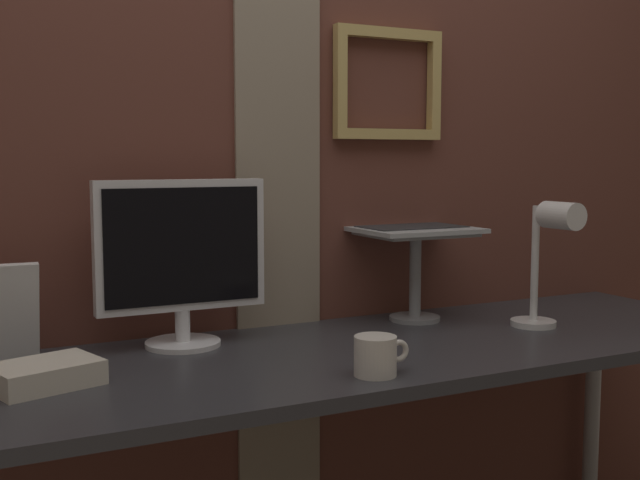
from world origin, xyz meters
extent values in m
cube|color=brown|center=(0.00, 0.45, 1.19)|extent=(3.25, 0.12, 2.38)
cube|color=gray|center=(0.09, 0.39, 1.19)|extent=(0.24, 0.01, 2.38)
cube|color=tan|center=(0.42, 0.37, 1.53)|extent=(0.33, 0.03, 0.03)
cube|color=tan|center=(0.42, 0.37, 1.25)|extent=(0.33, 0.03, 0.03)
cube|color=tan|center=(0.27, 0.37, 1.39)|extent=(0.03, 0.03, 0.25)
cube|color=tan|center=(0.57, 0.37, 1.39)|extent=(0.03, 0.03, 0.25)
cube|color=#333338|center=(0.11, 0.07, 0.73)|extent=(2.31, 0.65, 0.03)
cylinder|color=#B2B2B7|center=(1.20, 0.33, 0.36)|extent=(0.05, 0.05, 0.71)
cylinder|color=white|center=(-0.21, 0.27, 0.75)|extent=(0.18, 0.18, 0.01)
cylinder|color=white|center=(-0.21, 0.27, 0.79)|extent=(0.04, 0.04, 0.08)
cube|color=white|center=(-0.21, 0.27, 0.98)|extent=(0.41, 0.04, 0.31)
cube|color=black|center=(-0.21, 0.25, 0.98)|extent=(0.37, 0.00, 0.27)
cylinder|color=gray|center=(0.45, 0.27, 0.75)|extent=(0.14, 0.14, 0.01)
cylinder|color=gray|center=(0.45, 0.27, 0.86)|extent=(0.03, 0.03, 0.22)
cube|color=gray|center=(0.45, 0.27, 0.98)|extent=(0.28, 0.22, 0.01)
cube|color=#ADB2B7|center=(0.45, 0.27, 0.99)|extent=(0.32, 0.25, 0.01)
cube|color=#2D2D30|center=(0.45, 0.29, 1.00)|extent=(0.28, 0.16, 0.00)
cube|color=#ADB2B7|center=(0.45, 0.42, 1.10)|extent=(0.32, 0.05, 0.20)
cube|color=black|center=(0.45, 0.41, 1.10)|extent=(0.29, 0.03, 0.17)
cylinder|color=white|center=(0.69, 0.07, 0.75)|extent=(0.12, 0.12, 0.02)
cylinder|color=white|center=(0.69, 0.07, 0.91)|extent=(0.02, 0.02, 0.31)
cylinder|color=white|center=(0.69, -0.02, 1.04)|extent=(0.07, 0.11, 0.07)
cylinder|color=silver|center=(0.07, -0.16, 0.78)|extent=(0.09, 0.09, 0.08)
torus|color=silver|center=(0.13, -0.16, 0.79)|extent=(0.05, 0.01, 0.05)
cube|color=silver|center=(-0.55, 0.07, 0.76)|extent=(0.23, 0.19, 0.05)
camera|label=1|loc=(-0.75, -1.52, 1.19)|focal=44.16mm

